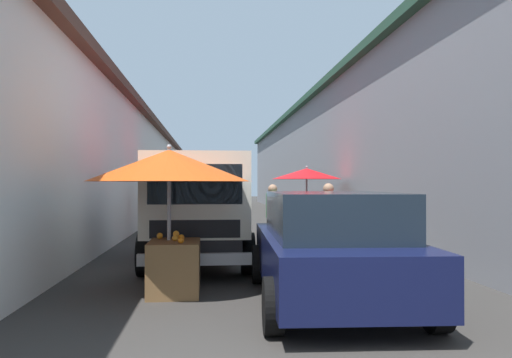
{
  "coord_description": "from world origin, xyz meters",
  "views": [
    {
      "loc": [
        -2.29,
        0.92,
        1.56
      ],
      "look_at": [
        11.31,
        -0.38,
        1.69
      ],
      "focal_mm": 34.63,
      "sensor_mm": 36.0,
      "label": 1
    }
  ],
  "objects_px": {
    "hatchback_car": "(330,247)",
    "fruit_stall_far_right": "(305,185)",
    "vendor_by_crates": "(328,217)",
    "parked_scooter": "(186,227)",
    "fruit_stall_mid_lane": "(193,181)",
    "vendor_in_shade": "(273,213)",
    "delivery_truck": "(198,212)",
    "fruit_stall_far_left": "(191,180)",
    "fruit_stall_near_right": "(170,182)"
  },
  "relations": [
    {
      "from": "delivery_truck",
      "to": "vendor_by_crates",
      "type": "height_order",
      "value": "delivery_truck"
    },
    {
      "from": "fruit_stall_near_right",
      "to": "parked_scooter",
      "type": "xyz_separation_m",
      "value": [
        5.59,
        0.04,
        -1.14
      ]
    },
    {
      "from": "hatchback_car",
      "to": "parked_scooter",
      "type": "height_order",
      "value": "hatchback_car"
    },
    {
      "from": "hatchback_car",
      "to": "vendor_by_crates",
      "type": "height_order",
      "value": "vendor_by_crates"
    },
    {
      "from": "fruit_stall_far_left",
      "to": "delivery_truck",
      "type": "distance_m",
      "value": 5.96
    },
    {
      "from": "hatchback_car",
      "to": "vendor_in_shade",
      "type": "relative_size",
      "value": 2.57
    },
    {
      "from": "fruit_stall_near_right",
      "to": "delivery_truck",
      "type": "bearing_deg",
      "value": -10.11
    },
    {
      "from": "hatchback_car",
      "to": "vendor_in_shade",
      "type": "bearing_deg",
      "value": 1.47
    },
    {
      "from": "hatchback_car",
      "to": "fruit_stall_far_right",
      "type": "bearing_deg",
      "value": -9.0
    },
    {
      "from": "fruit_stall_near_right",
      "to": "delivery_truck",
      "type": "xyz_separation_m",
      "value": [
        1.98,
        -0.35,
        -0.55
      ]
    },
    {
      "from": "delivery_truck",
      "to": "fruit_stall_mid_lane",
      "type": "bearing_deg",
      "value": 5.99
    },
    {
      "from": "fruit_stall_far_left",
      "to": "hatchback_car",
      "type": "bearing_deg",
      "value": -166.34
    },
    {
      "from": "fruit_stall_mid_lane",
      "to": "delivery_truck",
      "type": "height_order",
      "value": "fruit_stall_mid_lane"
    },
    {
      "from": "vendor_by_crates",
      "to": "parked_scooter",
      "type": "distance_m",
      "value": 4.35
    },
    {
      "from": "vendor_by_crates",
      "to": "parked_scooter",
      "type": "height_order",
      "value": "vendor_by_crates"
    },
    {
      "from": "vendor_in_shade",
      "to": "parked_scooter",
      "type": "distance_m",
      "value": 2.62
    },
    {
      "from": "fruit_stall_mid_lane",
      "to": "fruit_stall_far_right",
      "type": "distance_m",
      "value": 5.55
    },
    {
      "from": "parked_scooter",
      "to": "vendor_in_shade",
      "type": "bearing_deg",
      "value": -127.38
    },
    {
      "from": "vendor_by_crates",
      "to": "fruit_stall_near_right",
      "type": "bearing_deg",
      "value": 129.92
    },
    {
      "from": "fruit_stall_far_left",
      "to": "vendor_by_crates",
      "type": "distance_m",
      "value": 6.23
    },
    {
      "from": "parked_scooter",
      "to": "fruit_stall_far_right",
      "type": "bearing_deg",
      "value": -58.88
    },
    {
      "from": "hatchback_car",
      "to": "delivery_truck",
      "type": "relative_size",
      "value": 0.81
    },
    {
      "from": "vendor_by_crates",
      "to": "parked_scooter",
      "type": "bearing_deg",
      "value": 43.29
    },
    {
      "from": "fruit_stall_far_left",
      "to": "fruit_stall_far_right",
      "type": "relative_size",
      "value": 1.09
    },
    {
      "from": "vendor_in_shade",
      "to": "fruit_stall_mid_lane",
      "type": "bearing_deg",
      "value": 113.49
    },
    {
      "from": "delivery_truck",
      "to": "parked_scooter",
      "type": "xyz_separation_m",
      "value": [
        3.61,
        0.39,
        -0.59
      ]
    },
    {
      "from": "vendor_by_crates",
      "to": "fruit_stall_far_left",
      "type": "bearing_deg",
      "value": 28.15
    },
    {
      "from": "fruit_stall_far_left",
      "to": "delivery_truck",
      "type": "height_order",
      "value": "fruit_stall_far_left"
    },
    {
      "from": "fruit_stall_mid_lane",
      "to": "fruit_stall_far_right",
      "type": "xyz_separation_m",
      "value": [
        4.48,
        -3.27,
        -0.09
      ]
    },
    {
      "from": "fruit_stall_near_right",
      "to": "delivery_truck",
      "type": "distance_m",
      "value": 2.08
    },
    {
      "from": "fruit_stall_near_right",
      "to": "vendor_by_crates",
      "type": "height_order",
      "value": "fruit_stall_near_right"
    },
    {
      "from": "fruit_stall_far_left",
      "to": "vendor_in_shade",
      "type": "relative_size",
      "value": 1.51
    },
    {
      "from": "fruit_stall_mid_lane",
      "to": "vendor_by_crates",
      "type": "height_order",
      "value": "fruit_stall_mid_lane"
    },
    {
      "from": "vendor_by_crates",
      "to": "parked_scooter",
      "type": "relative_size",
      "value": 0.93
    },
    {
      "from": "vendor_in_shade",
      "to": "fruit_stall_far_right",
      "type": "bearing_deg",
      "value": -21.86
    },
    {
      "from": "fruit_stall_far_right",
      "to": "parked_scooter",
      "type": "xyz_separation_m",
      "value": [
        -2.13,
        3.54,
        -1.07
      ]
    },
    {
      "from": "fruit_stall_mid_lane",
      "to": "fruit_stall_near_right",
      "type": "xyz_separation_m",
      "value": [
        -3.25,
        0.22,
        -0.03
      ]
    },
    {
      "from": "fruit_stall_far_right",
      "to": "fruit_stall_far_left",
      "type": "bearing_deg",
      "value": 87.3
    },
    {
      "from": "delivery_truck",
      "to": "vendor_in_shade",
      "type": "xyz_separation_m",
      "value": [
        2.05,
        -1.66,
        -0.16
      ]
    },
    {
      "from": "fruit_stall_near_right",
      "to": "hatchback_car",
      "type": "height_order",
      "value": "fruit_stall_near_right"
    },
    {
      "from": "fruit_stall_far_left",
      "to": "vendor_by_crates",
      "type": "relative_size",
      "value": 1.49
    },
    {
      "from": "fruit_stall_mid_lane",
      "to": "fruit_stall_far_left",
      "type": "relative_size",
      "value": 1.08
    },
    {
      "from": "fruit_stall_near_right",
      "to": "delivery_truck",
      "type": "height_order",
      "value": "fruit_stall_near_right"
    },
    {
      "from": "fruit_stall_far_right",
      "to": "parked_scooter",
      "type": "height_order",
      "value": "fruit_stall_far_right"
    },
    {
      "from": "hatchback_car",
      "to": "vendor_by_crates",
      "type": "distance_m",
      "value": 3.4
    },
    {
      "from": "hatchback_car",
      "to": "vendor_in_shade",
      "type": "xyz_separation_m",
      "value": [
        4.88,
        0.13,
        0.15
      ]
    },
    {
      "from": "fruit_stall_far_right",
      "to": "hatchback_car",
      "type": "height_order",
      "value": "fruit_stall_far_right"
    },
    {
      "from": "fruit_stall_far_left",
      "to": "vendor_by_crates",
      "type": "bearing_deg",
      "value": -151.85
    },
    {
      "from": "fruit_stall_far_right",
      "to": "delivery_truck",
      "type": "xyz_separation_m",
      "value": [
        -5.75,
        3.14,
        -0.48
      ]
    },
    {
      "from": "delivery_truck",
      "to": "vendor_by_crates",
      "type": "relative_size",
      "value": 3.14
    }
  ]
}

